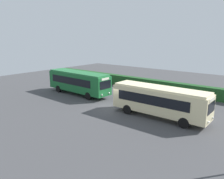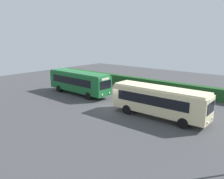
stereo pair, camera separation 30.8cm
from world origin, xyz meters
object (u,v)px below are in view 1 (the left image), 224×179
Objects in this scene: person_right at (101,86)px; person_far at (107,87)px; person_center at (94,83)px; traffic_cone at (85,81)px; bus_cream at (159,100)px; bus_green at (78,81)px; person_left at (85,81)px.

person_far reaches higher than person_right.
traffic_cone is at bearing 6.83° from person_center.
bus_cream is 12.25m from person_right.
person_center is (-0.71, 3.93, -0.94)m from bus_green.
person_right is at bearing 59.60° from bus_green.
person_far is (1.04, 0.12, 0.08)m from person_right.
bus_green is 5.51× the size of person_left.
person_right is at bearing -27.83° from traffic_cone.
person_left is 1.71m from person_center.
person_center is at bearing 83.67° from person_far.
bus_cream is at bearing -164.29° from person_center.
person_left is 5.24m from person_far.
person_center is at bearing 106.00° from person_right.
bus_green is 6.03× the size of person_center.
bus_cream is 16.60× the size of traffic_cone.
person_right is at bearing 81.17° from person_left.
bus_green is 3.47m from person_right.
bus_green is at bearing -172.53° from person_right.
traffic_cone is at bearing 156.40° from bus_cream.
person_far is at bearing -43.40° from person_right.
person_center is 2.73m from person_right.
person_right is (1.79, 2.83, -0.92)m from bus_green.
person_right is (4.16, -0.74, -0.09)m from person_left.
person_left reaches higher than person_far.
person_right is at bearing 105.90° from person_far.
traffic_cone is (-4.76, 2.73, -0.61)m from person_center.
bus_cream is 5.28× the size of person_far.
bus_green is 13.32m from bus_cream.
bus_green is 4.10m from person_center.
bus_green reaches higher than person_left.
person_right is 2.92× the size of traffic_cone.
bus_green reaches higher than traffic_cone.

